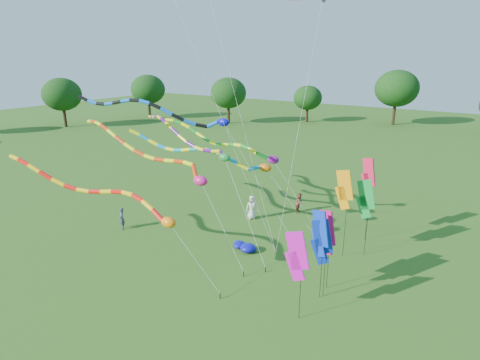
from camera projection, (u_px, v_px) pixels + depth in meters
The scene contains 19 objects.
ground at pixel (203, 274), 22.44m from camera, with size 160.00×160.00×0.00m, color #235316.
tree_ring at pixel (193, 167), 23.74m from camera, with size 114.97×117.86×9.68m.
tube_kite_red at pixel (106, 195), 22.40m from camera, with size 14.44×1.91×6.42m.
tube_kite_orange at pixel (151, 153), 26.17m from camera, with size 16.04×3.10×7.70m.
tube_kite_purple at pixel (188, 138), 26.61m from camera, with size 13.35×5.01×8.14m.
tube_kite_blue at pixel (165, 113), 25.12m from camera, with size 13.68×4.71×9.74m.
tube_kite_cyan at pixel (212, 155), 27.44m from camera, with size 13.15×3.33×7.02m.
tube_kite_green at pixel (231, 145), 30.76m from camera, with size 13.64×1.46×7.15m.
banner_pole_magenta_b at pixel (297, 257), 17.88m from camera, with size 1.15×0.30×4.42m.
banner_pole_orange at pixel (344, 190), 23.33m from camera, with size 1.16×0.08×5.49m.
banner_pole_red at pixel (368, 177), 25.49m from camera, with size 1.10×0.54×5.60m.
banner_pole_green at pixel (365, 199), 23.65m from camera, with size 1.15×0.33×4.86m.
banner_pole_magenta_a at pixel (326, 233), 20.44m from camera, with size 1.13×0.42×4.34m.
banner_pole_blue_b at pixel (320, 234), 19.51m from camera, with size 1.12×0.48×4.68m.
banner_pole_blue_a at pixel (322, 242), 19.64m from camera, with size 1.11×0.51×4.24m.
blue_nylon_heap at pixel (243, 248), 24.94m from camera, with size 1.54×1.47×0.50m.
person_a at pixel (252, 207), 29.79m from camera, with size 0.88×0.57×1.81m, color silver.
person_b at pixel (122, 218), 28.06m from camera, with size 0.57×0.38×1.58m, color #3A3F52.
person_c at pixel (300, 203), 31.09m from camera, with size 0.75×0.58×1.54m, color brown.
Camera 1 is at (12.54, -15.48, 11.81)m, focal length 30.00 mm.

